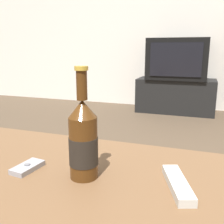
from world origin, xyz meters
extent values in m
cube|color=silver|center=(0.00, 3.02, 1.30)|extent=(8.00, 0.05, 2.60)
cube|color=brown|center=(0.00, 0.00, 0.42)|extent=(1.16, 0.72, 0.04)
cube|color=black|center=(0.01, 2.75, 0.20)|extent=(0.91, 0.40, 0.40)
cube|color=black|center=(0.01, 2.75, 0.64)|extent=(0.68, 0.45, 0.47)
cube|color=black|center=(0.01, 2.52, 0.64)|extent=(0.56, 0.01, 0.37)
cylinder|color=#47280F|center=(0.04, 0.08, 0.52)|extent=(0.07, 0.07, 0.16)
cylinder|color=black|center=(0.04, 0.08, 0.51)|extent=(0.07, 0.07, 0.07)
cone|color=#47280F|center=(0.04, 0.08, 0.62)|extent=(0.07, 0.07, 0.04)
cylinder|color=#47280F|center=(0.04, 0.08, 0.68)|extent=(0.03, 0.03, 0.07)
cylinder|color=#B79333|center=(0.04, 0.08, 0.72)|extent=(0.03, 0.03, 0.01)
cube|color=gray|center=(-0.12, 0.07, 0.45)|extent=(0.06, 0.10, 0.01)
cylinder|color=slate|center=(-0.12, 0.07, 0.45)|extent=(0.02, 0.02, 0.00)
cube|color=beige|center=(0.27, 0.10, 0.45)|extent=(0.09, 0.17, 0.02)
camera|label=1|loc=(0.31, -0.47, 0.76)|focal=42.00mm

